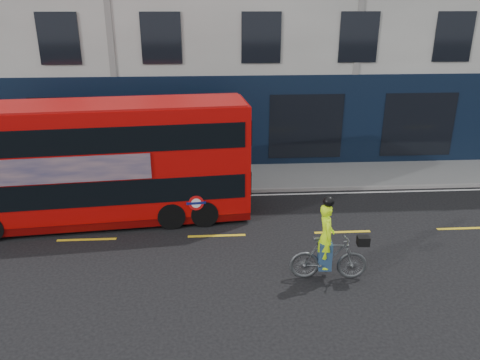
{
  "coord_description": "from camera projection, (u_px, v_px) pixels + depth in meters",
  "views": [
    {
      "loc": [
        3.9,
        -11.56,
        6.85
      ],
      "look_at": [
        4.73,
        1.51,
        1.85
      ],
      "focal_mm": 35.0,
      "sensor_mm": 36.0,
      "label": 1
    }
  ],
  "objects": [
    {
      "name": "kerb",
      "position": [
        109.0,
        194.0,
        17.63
      ],
      "size": [
        60.0,
        0.12,
        0.13
      ],
      "primitive_type": "cube",
      "color": "gray",
      "rests_on": "ground"
    },
    {
      "name": "cyclist",
      "position": [
        328.0,
        252.0,
        12.11
      ],
      "size": [
        2.06,
        0.72,
        2.35
      ],
      "rotation": [
        0.0,
        0.0,
        -0.08
      ],
      "color": "#494C4E",
      "rests_on": "ground"
    },
    {
      "name": "ground",
      "position": [
        74.0,
        265.0,
        12.99
      ],
      "size": [
        120.0,
        120.0,
        0.0
      ],
      "primitive_type": "plane",
      "color": "black",
      "rests_on": "ground"
    },
    {
      "name": "road_edge_line",
      "position": [
        108.0,
        199.0,
        17.37
      ],
      "size": [
        58.0,
        0.1,
        0.01
      ],
      "primitive_type": "cube",
      "color": "silver",
      "rests_on": "ground"
    },
    {
      "name": "lane_dashes",
      "position": [
        87.0,
        240.0,
        14.39
      ],
      "size": [
        58.0,
        0.12,
        0.01
      ],
      "primitive_type": null,
      "color": "gold",
      "rests_on": "ground"
    },
    {
      "name": "pavement",
      "position": [
        116.0,
        180.0,
        19.03
      ],
      "size": [
        60.0,
        3.0,
        0.12
      ],
      "primitive_type": "cube",
      "color": "gray",
      "rests_on": "ground"
    },
    {
      "name": "bus",
      "position": [
        97.0,
        163.0,
        15.0
      ],
      "size": [
        9.95,
        3.12,
        3.94
      ],
      "rotation": [
        0.0,
        0.0,
        0.09
      ],
      "color": "#B40807",
      "rests_on": "ground"
    }
  ]
}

